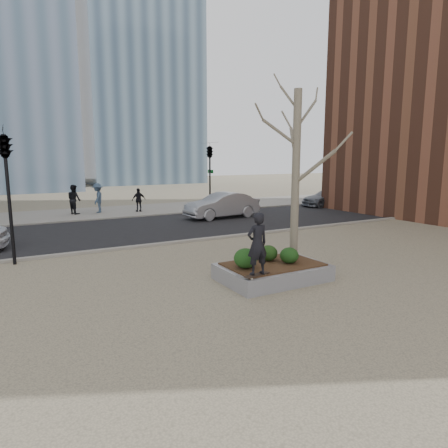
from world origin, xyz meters
TOP-DOWN VIEW (x-y plane):
  - ground at (0.00, 0.00)m, footprint 120.00×120.00m
  - street at (0.00, 10.00)m, footprint 60.00×8.00m
  - far_sidewalk at (0.00, 17.00)m, footprint 60.00×6.00m
  - planter at (1.00, 0.00)m, footprint 3.00×2.00m
  - planter_mulch at (1.00, 0.00)m, footprint 2.70×1.70m
  - sycamore_tree at (2.00, 0.30)m, footprint 2.80×2.80m
  - shrub_left at (0.05, -0.02)m, footprint 0.65×0.65m
  - shrub_middle at (1.08, 0.33)m, footprint 0.54×0.54m
  - shrub_right at (1.44, -0.20)m, footprint 0.54×0.54m
  - skateboard at (-0.08, -0.77)m, footprint 0.80×0.36m
  - skateboarder at (-0.08, -0.77)m, footprint 0.60×0.39m
  - car_silver at (5.55, 11.23)m, footprint 4.54×1.83m
  - car_third at (15.12, 12.41)m, footprint 4.38×2.11m
  - pedestrian_a at (-1.76, 17.07)m, footprint 0.98×1.09m
  - pedestrian_b at (-0.34, 16.96)m, footprint 1.14×1.40m
  - pedestrian_c at (2.10, 16.19)m, footprint 0.91×0.40m
  - traffic_light_near at (-5.50, 5.60)m, footprint 0.60×2.48m
  - traffic_light_far at (6.50, 14.60)m, footprint 0.60×2.48m

SIDE VIEW (x-z plane):
  - ground at x=0.00m, z-range 0.00..0.00m
  - street at x=0.00m, z-range 0.00..0.02m
  - far_sidewalk at x=0.00m, z-range 0.00..0.02m
  - planter at x=1.00m, z-range 0.00..0.45m
  - planter_mulch at x=1.00m, z-range 0.45..0.49m
  - skateboard at x=-0.08m, z-range 0.45..0.53m
  - car_third at x=15.12m, z-range 0.02..1.25m
  - shrub_right at x=1.44m, z-range 0.49..0.95m
  - shrub_middle at x=1.08m, z-range 0.49..0.95m
  - car_silver at x=5.55m, z-range 0.02..1.49m
  - shrub_left at x=0.05m, z-range 0.49..1.05m
  - pedestrian_c at x=2.10m, z-range 0.02..1.56m
  - pedestrian_a at x=-1.76m, z-range 0.02..1.86m
  - pedestrian_b at x=-0.34m, z-range 0.02..1.91m
  - skateboarder at x=-0.08m, z-range 0.52..2.15m
  - traffic_light_near at x=-5.50m, z-range 0.00..4.50m
  - traffic_light_far at x=6.50m, z-range 0.00..4.50m
  - sycamore_tree at x=2.00m, z-range 0.49..7.09m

